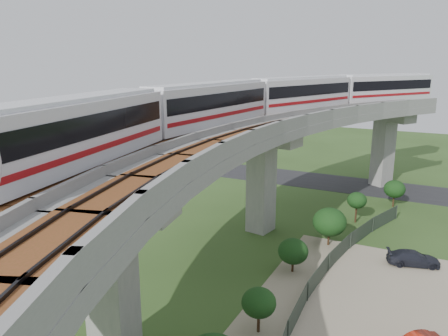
# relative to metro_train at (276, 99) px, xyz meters

# --- Properties ---
(ground) EXTENTS (160.00, 160.00, 0.00)m
(ground) POSITION_rel_metro_train_xyz_m (-1.57, -12.02, -12.31)
(ground) COLOR #2E471C
(ground) RESTS_ON ground
(asphalt_road) EXTENTS (60.00, 8.00, 0.03)m
(asphalt_road) POSITION_rel_metro_train_xyz_m (-1.57, 17.98, -12.29)
(asphalt_road) COLOR #232326
(asphalt_road) RESTS_ON ground
(viaduct) EXTENTS (19.58, 73.98, 11.40)m
(viaduct) POSITION_rel_metro_train_xyz_m (2.27, -12.02, -3.26)
(viaduct) COLOR #99968E
(viaduct) RESTS_ON ground
(metro_train) EXTENTS (17.67, 60.03, 3.64)m
(metro_train) POSITION_rel_metro_train_xyz_m (0.00, 0.00, 0.00)
(metro_train) COLOR silver
(metro_train) RESTS_ON ground
(fence) EXTENTS (3.87, 38.73, 1.50)m
(fence) POSITION_rel_metro_train_xyz_m (8.18, -12.02, -11.56)
(fence) COLOR #2D382D
(fence) RESTS_ON ground
(tree_0) EXTENTS (2.29, 2.29, 3.01)m
(tree_0) POSITION_rel_metro_train_xyz_m (9.97, 11.33, -10.27)
(tree_0) COLOR #382314
(tree_0) RESTS_ON ground
(tree_1) EXTENTS (1.91, 1.91, 3.13)m
(tree_1) POSITION_rel_metro_train_xyz_m (7.12, 4.51, -10.00)
(tree_1) COLOR #382314
(tree_1) RESTS_ON ground
(tree_2) EXTENTS (2.91, 2.91, 3.41)m
(tree_2) POSITION_rel_metro_train_xyz_m (6.00, -2.23, -10.14)
(tree_2) COLOR #382314
(tree_2) RESTS_ON ground
(tree_3) EXTENTS (2.31, 2.31, 2.69)m
(tree_3) POSITION_rel_metro_train_xyz_m (4.70, -8.40, -10.60)
(tree_3) COLOR #382314
(tree_3) RESTS_ON ground
(tree_4) EXTENTS (2.07, 2.07, 2.85)m
(tree_4) POSITION_rel_metro_train_xyz_m (5.23, -16.68, -10.34)
(tree_4) COLOR #382314
(tree_4) RESTS_ON ground
(car_dark) EXTENTS (4.29, 2.69, 1.16)m
(car_dark) POSITION_rel_metro_train_xyz_m (12.91, -3.11, -11.69)
(car_dark) COLOR black
(car_dark) RESTS_ON dirt_lot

